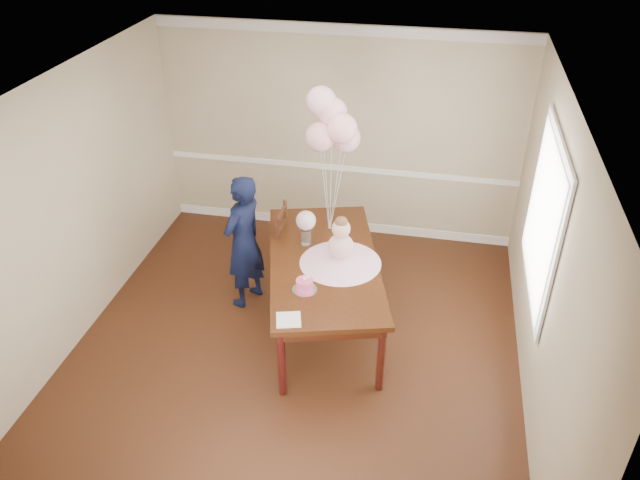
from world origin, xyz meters
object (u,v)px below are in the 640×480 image
Objects in this scene: dining_chair_seat at (301,257)px; woman at (244,242)px; dining_table_top at (324,262)px; birthday_cake at (305,285)px.

woman is (-0.56, -0.27, 0.30)m from dining_chair_seat.
dining_chair_seat is 0.30× the size of woman.
dining_table_top is 0.96m from woman.
dining_table_top reaches higher than dining_chair_seat.
dining_table_top is 13.33× the size of birthday_cake.
dining_chair_seat is at bearing 110.83° from dining_table_top.
birthday_cake is 0.11× the size of woman.
dining_table_top is at bearing -53.75° from dining_chair_seat.
dining_table_top is at bearing 81.37° from birthday_cake.
woman is at bearing -154.66° from dining_chair_seat.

